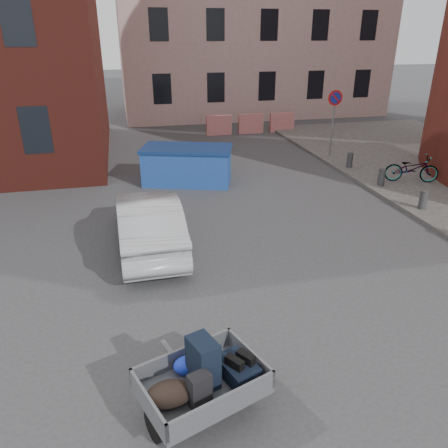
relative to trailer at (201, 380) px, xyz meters
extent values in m
plane|color=#38383A|center=(1.61, 2.42, -0.61)|extent=(120.00, 120.00, 0.00)
cylinder|color=gray|center=(7.61, 11.92, 0.81)|extent=(0.07, 0.07, 2.60)
cylinder|color=red|center=(7.61, 11.90, 1.86)|extent=(0.60, 0.03, 0.60)
cylinder|color=navy|center=(7.61, 11.88, 1.86)|extent=(0.44, 0.03, 0.44)
cylinder|color=#3A3A3D|center=(7.61, 5.82, -0.21)|extent=(0.22, 0.22, 0.55)
cylinder|color=#3A3A3D|center=(7.61, 8.02, -0.21)|extent=(0.22, 0.22, 0.55)
cylinder|color=#3A3A3D|center=(7.61, 10.22, -0.21)|extent=(0.22, 0.22, 0.55)
cube|color=red|center=(4.11, 17.42, -0.11)|extent=(1.30, 0.18, 1.00)
cube|color=red|center=(5.81, 17.42, -0.11)|extent=(1.30, 0.18, 1.00)
cube|color=red|center=(7.51, 17.42, -0.11)|extent=(1.30, 0.18, 1.00)
cylinder|color=black|center=(-0.67, -0.24, -0.39)|extent=(0.24, 0.45, 0.44)
cylinder|color=black|center=(0.69, 0.25, -0.39)|extent=(0.24, 0.45, 0.44)
cube|color=slate|center=(0.01, 0.00, -0.15)|extent=(1.88, 1.58, 0.08)
cube|color=slate|center=(-0.72, -0.26, 0.03)|extent=(0.41, 1.05, 0.28)
cube|color=slate|center=(0.74, 0.27, 0.03)|extent=(0.41, 1.05, 0.28)
cube|color=slate|center=(-0.17, 0.50, 0.03)|extent=(1.52, 0.58, 0.28)
cube|color=slate|center=(0.19, -0.49, 0.03)|extent=(1.52, 0.58, 0.28)
cube|color=slate|center=(-0.30, 0.85, -0.21)|extent=(0.31, 0.69, 0.06)
cube|color=black|center=(0.04, 0.07, 0.24)|extent=(0.44, 0.53, 0.70)
cube|color=black|center=(0.51, 0.08, 0.02)|extent=(0.58, 0.70, 0.25)
ellipsoid|color=black|center=(-0.44, -0.21, 0.07)|extent=(0.69, 0.54, 0.36)
cube|color=black|center=(-0.07, -0.29, 0.13)|extent=(0.32, 0.26, 0.48)
ellipsoid|color=#1C34D5|center=(-0.16, 0.32, 0.01)|extent=(0.44, 0.41, 0.24)
cube|color=black|center=(0.46, 0.01, 0.21)|extent=(0.24, 0.28, 0.13)
cube|color=black|center=(0.63, 0.07, 0.21)|extent=(0.24, 0.28, 0.13)
cube|color=#224BA4|center=(1.36, 10.11, -0.02)|extent=(3.24, 2.30, 1.17)
cube|color=navy|center=(1.36, 10.11, 0.61)|extent=(3.36, 2.42, 0.10)
imported|color=#AAACB2|center=(-0.30, 5.36, 0.07)|extent=(1.51, 4.13, 1.35)
imported|color=black|center=(8.80, 8.14, -0.02)|extent=(1.87, 1.20, 0.93)
camera|label=1|loc=(-0.72, -4.42, 4.25)|focal=35.00mm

